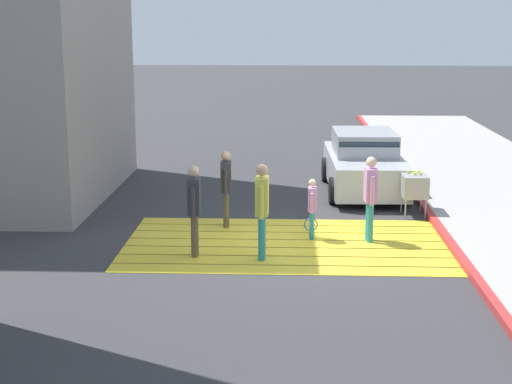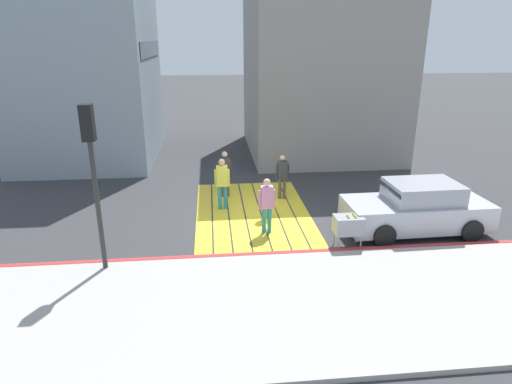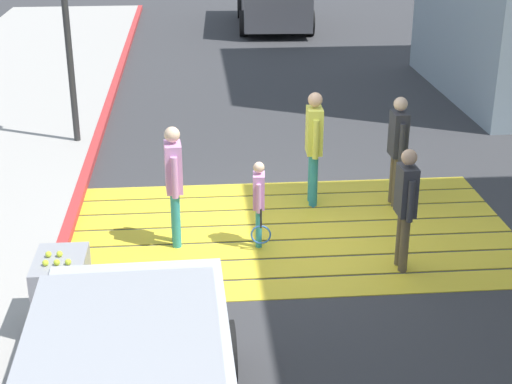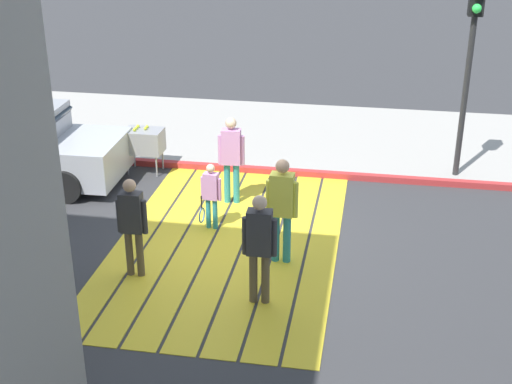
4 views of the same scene
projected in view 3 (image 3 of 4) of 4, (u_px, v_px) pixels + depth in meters
ground_plane at (292, 232)px, 11.25m from camera, size 120.00×120.00×0.00m
crosswalk_stripes at (292, 232)px, 11.24m from camera, size 6.40×3.80×0.01m
curb_painted at (66, 236)px, 10.97m from camera, size 0.16×40.00×0.13m
tennis_ball_cart at (61, 279)px, 8.53m from camera, size 0.56×0.80×1.02m
pedestrian_adult_lead at (398, 143)px, 11.78m from camera, size 0.23×0.51×1.75m
pedestrian_adult_trailing at (314, 140)px, 11.80m from camera, size 0.25×0.53×1.81m
pedestrian_adult_side at (406, 201)px, 9.86m from camera, size 0.22×0.49×1.67m
pedestrian_teen_behind at (174, 178)px, 10.48m from camera, size 0.25×0.51×1.74m
pedestrian_child_with_racket at (259, 200)px, 10.56m from camera, size 0.28×0.40×1.25m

